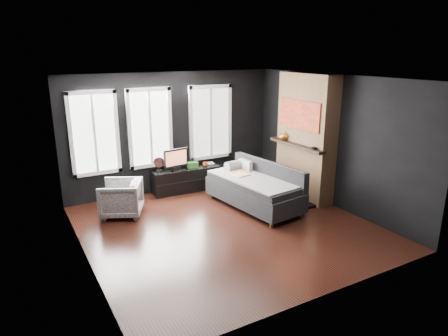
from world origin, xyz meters
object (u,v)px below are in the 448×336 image
sofa (254,186)px  mug (205,164)px  mantel_vase (284,135)px  monitor (176,158)px  media_console (186,179)px  book (207,159)px  armchair (121,197)px

sofa → mug: size_ratio=17.60×
mantel_vase → monitor: bearing=151.0°
sofa → mantel_vase: bearing=15.6°
media_console → monitor: size_ratio=2.57×
sofa → mantel_vase: mantel_vase is taller
book → mug: bearing=-128.5°
sofa → book: bearing=89.7°
armchair → book: 2.45m
sofa → book: size_ratio=9.74×
mug → media_console: bearing=169.1°
media_console → mug: size_ratio=12.97×
monitor → mantel_vase: size_ratio=2.86×
media_console → mantel_vase: mantel_vase is taller
media_console → mug: bearing=-8.7°
book → mantel_vase: size_ratio=1.03×
armchair → mantel_vase: bearing=108.8°
media_console → book: size_ratio=7.18×
monitor → book: bearing=-2.1°
sofa → mug: bearing=94.8°
monitor → mug: size_ratio=5.04×
book → sofa: bearing=-82.9°
armchair → mantel_vase: size_ratio=3.64×
mug → book: bearing=51.5°
mantel_vase → armchair: bearing=172.6°
media_console → sofa: bearing=-61.7°
media_console → monitor: 0.59m
armchair → book: (2.30, 0.78, 0.26)m
armchair → mug: armchair is taller
mug → armchair: bearing=-163.9°
book → mantel_vase: mantel_vase is taller
sofa → monitor: size_ratio=3.49×
monitor → mantel_vase: bearing=-36.4°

